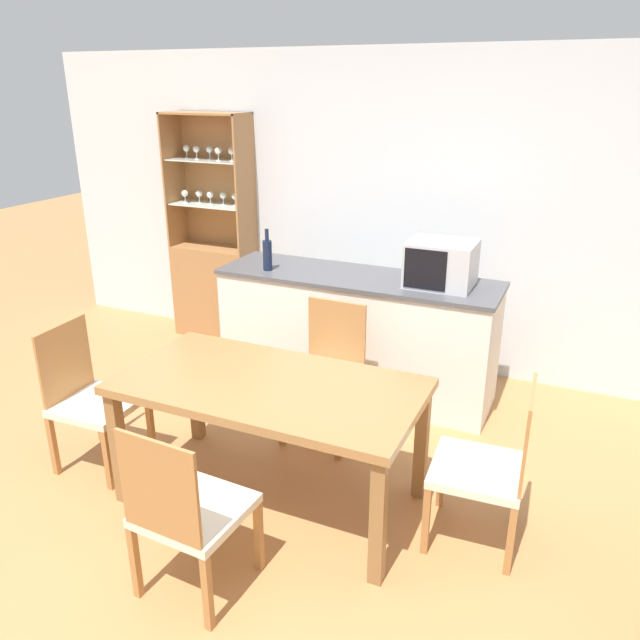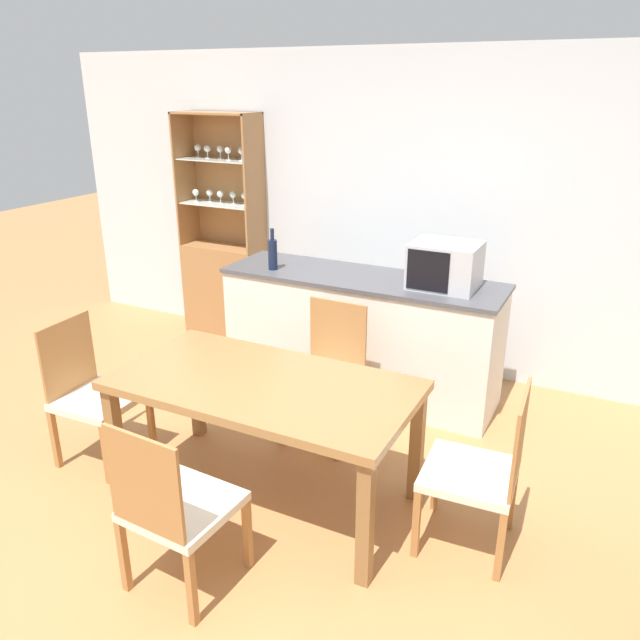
{
  "view_description": "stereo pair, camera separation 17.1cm",
  "coord_description": "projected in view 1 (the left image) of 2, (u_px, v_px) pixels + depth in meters",
  "views": [
    {
      "loc": [
        1.49,
        -2.27,
        2.29
      ],
      "look_at": [
        -0.05,
        1.15,
        0.85
      ],
      "focal_mm": 35.0,
      "sensor_mm": 36.0,
      "label": 1
    },
    {
      "loc": [
        1.64,
        -2.19,
        2.29
      ],
      "look_at": [
        -0.05,
        1.15,
        0.85
      ],
      "focal_mm": 35.0,
      "sensor_mm": 36.0,
      "label": 2
    }
  ],
  "objects": [
    {
      "name": "ground_plane",
      "position": [
        241.0,
        541.0,
        3.32
      ],
      "size": [
        18.0,
        18.0,
        0.0
      ],
      "primitive_type": "plane",
      "color": "#B27A47"
    },
    {
      "name": "wall_back",
      "position": [
        400.0,
        214.0,
        5.1
      ],
      "size": [
        6.8,
        0.06,
        2.55
      ],
      "color": "silver",
      "rests_on": "ground_plane"
    },
    {
      "name": "kitchen_counter",
      "position": [
        356.0,
        334.0,
        4.8
      ],
      "size": [
        2.12,
        0.63,
        0.94
      ],
      "color": "silver",
      "rests_on": "ground_plane"
    },
    {
      "name": "display_cabinet",
      "position": [
        215.0,
        273.0,
        5.84
      ],
      "size": [
        0.76,
        0.33,
        2.04
      ],
      "color": "#A37042",
      "rests_on": "ground_plane"
    },
    {
      "name": "dining_table",
      "position": [
        269.0,
        396.0,
        3.44
      ],
      "size": [
        1.67,
        0.87,
        0.75
      ],
      "color": "olive",
      "rests_on": "ground_plane"
    },
    {
      "name": "dining_chair_side_right_far",
      "position": [
        488.0,
        467.0,
        3.17
      ],
      "size": [
        0.48,
        0.48,
        0.92
      ],
      "rotation": [
        0.0,
        0.0,
        1.63
      ],
      "color": "beige",
      "rests_on": "ground_plane"
    },
    {
      "name": "dining_chair_side_left_near",
      "position": [
        91.0,
        399.0,
        3.85
      ],
      "size": [
        0.47,
        0.47,
        0.92
      ],
      "rotation": [
        0.0,
        0.0,
        -1.53
      ],
      "color": "beige",
      "rests_on": "ground_plane"
    },
    {
      "name": "dining_chair_head_far",
      "position": [
        326.0,
        374.0,
        4.18
      ],
      "size": [
        0.46,
        0.46,
        0.92
      ],
      "rotation": [
        0.0,
        0.0,
        3.13
      ],
      "color": "beige",
      "rests_on": "ground_plane"
    },
    {
      "name": "dining_chair_head_near",
      "position": [
        188.0,
        511.0,
        2.84
      ],
      "size": [
        0.48,
        0.48,
        0.92
      ],
      "rotation": [
        0.0,
        0.0,
        -0.05
      ],
      "color": "beige",
      "rests_on": "ground_plane"
    },
    {
      "name": "microwave",
      "position": [
        441.0,
        264.0,
        4.36
      ],
      "size": [
        0.46,
        0.39,
        0.32
      ],
      "color": "#B7BABF",
      "rests_on": "kitchen_counter"
    },
    {
      "name": "wine_bottle",
      "position": [
        267.0,
        254.0,
        4.73
      ],
      "size": [
        0.07,
        0.07,
        0.32
      ],
      "color": "#141E38",
      "rests_on": "kitchen_counter"
    }
  ]
}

